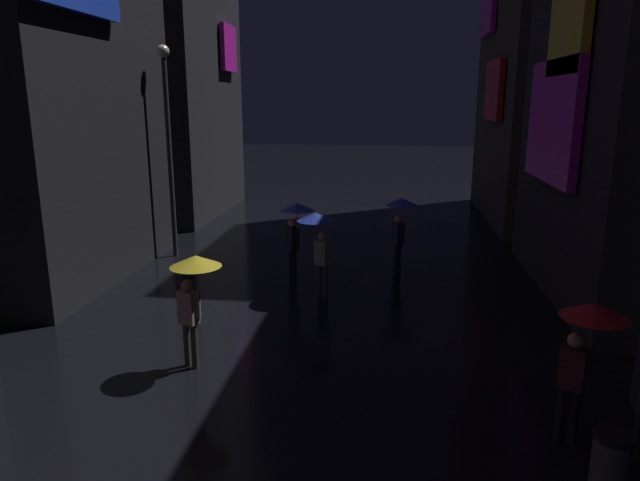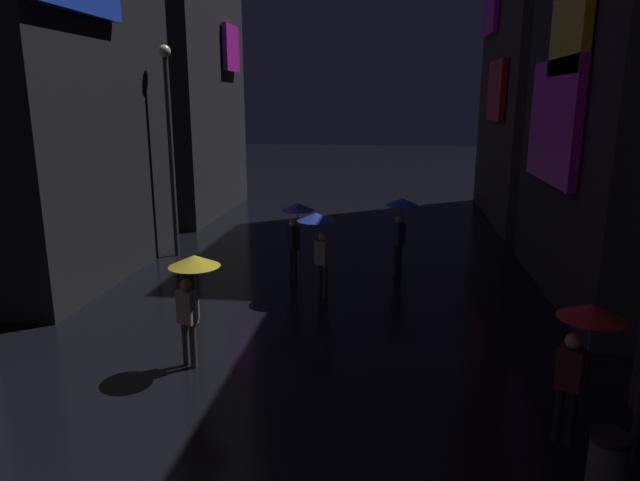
% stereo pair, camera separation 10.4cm
% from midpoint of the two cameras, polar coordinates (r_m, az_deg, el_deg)
% --- Properties ---
extents(pedestrian_midstreet_centre_blue, '(0.90, 0.90, 2.12)m').
position_cam_midpoint_polar(pedestrian_midstreet_centre_blue, '(15.03, -2.65, 2.11)').
color(pedestrian_midstreet_centre_blue, black).
rests_on(pedestrian_midstreet_centre_blue, ground).
extents(pedestrian_foreground_right_blue, '(0.90, 0.90, 2.12)m').
position_cam_midpoint_polar(pedestrian_foreground_right_blue, '(15.82, 7.84, 2.58)').
color(pedestrian_foreground_right_blue, '#2D2D38').
rests_on(pedestrian_foreground_right_blue, ground).
extents(pedestrian_foreground_left_blue, '(0.90, 0.90, 2.12)m').
position_cam_midpoint_polar(pedestrian_foreground_left_blue, '(13.67, -0.44, 0.93)').
color(pedestrian_foreground_left_blue, '#38332D').
rests_on(pedestrian_foreground_left_blue, ground).
extents(pedestrian_near_crossing_yellow, '(0.90, 0.90, 2.12)m').
position_cam_midpoint_polar(pedestrian_near_crossing_yellow, '(10.25, -12.83, -3.88)').
color(pedestrian_near_crossing_yellow, '#38332D').
rests_on(pedestrian_near_crossing_yellow, ground).
extents(pedestrian_far_right_red, '(0.90, 0.90, 2.12)m').
position_cam_midpoint_polar(pedestrian_far_right_red, '(8.54, 24.82, -8.51)').
color(pedestrian_far_right_red, black).
rests_on(pedestrian_far_right_red, ground).
extents(streetlamp_left_far, '(0.36, 0.36, 6.27)m').
position_cam_midpoint_polar(streetlamp_left_far, '(17.77, -15.13, 10.59)').
color(streetlamp_left_far, '#2D2D33').
rests_on(streetlamp_left_far, ground).
extents(trash_bin, '(0.46, 0.46, 0.93)m').
position_cam_midpoint_polar(trash_bin, '(8.09, 26.67, -19.61)').
color(trash_bin, '#3F3F47').
rests_on(trash_bin, ground).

